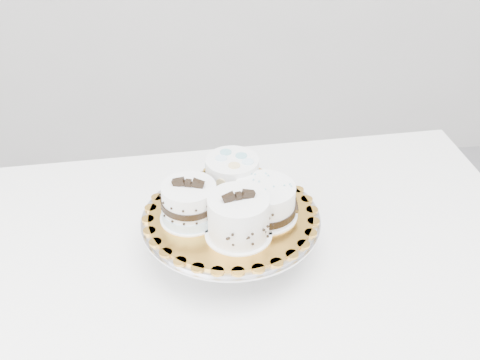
{
  "coord_description": "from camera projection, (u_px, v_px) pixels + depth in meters",
  "views": [
    {
      "loc": [
        -0.04,
        -0.6,
        1.51
      ],
      "look_at": [
        0.04,
        0.26,
        0.91
      ],
      "focal_mm": 45.0,
      "sensor_mm": 36.0,
      "label": 1
    }
  ],
  "objects": [
    {
      "name": "cake_banded",
      "position": [
        189.0,
        203.0,
        1.06
      ],
      "size": [
        0.12,
        0.12,
        0.09
      ],
      "rotation": [
        0.0,
        0.0,
        -0.24
      ],
      "color": "white",
      "rests_on": "cake_board"
    },
    {
      "name": "cake_ribbon",
      "position": [
        265.0,
        202.0,
        1.07
      ],
      "size": [
        0.13,
        0.12,
        0.07
      ],
      "rotation": [
        0.0,
        0.0,
        -0.03
      ],
      "color": "white",
      "rests_on": "cake_board"
    },
    {
      "name": "cake_board",
      "position": [
        231.0,
        215.0,
        1.09
      ],
      "size": [
        0.39,
        0.39,
        0.0
      ],
      "primitive_type": "cylinder",
      "rotation": [
        0.0,
        0.0,
        0.41
      ],
      "color": "orange",
      "rests_on": "cake_stand"
    },
    {
      "name": "cake_stand",
      "position": [
        231.0,
        228.0,
        1.11
      ],
      "size": [
        0.33,
        0.33,
        0.09
      ],
      "color": "gray",
      "rests_on": "table"
    },
    {
      "name": "cake_dots",
      "position": [
        232.0,
        175.0,
        1.13
      ],
      "size": [
        0.12,
        0.12,
        0.07
      ],
      "rotation": [
        0.0,
        0.0,
        -0.29
      ],
      "color": "white",
      "rests_on": "cake_board"
    },
    {
      "name": "cake_swirl",
      "position": [
        239.0,
        218.0,
        1.02
      ],
      "size": [
        0.13,
        0.13,
        0.09
      ],
      "rotation": [
        0.0,
        0.0,
        0.22
      ],
      "color": "white",
      "rests_on": "cake_board"
    },
    {
      "name": "table",
      "position": [
        237.0,
        289.0,
        1.17
      ],
      "size": [
        1.24,
        0.87,
        0.75
      ],
      "rotation": [
        0.0,
        0.0,
        0.07
      ],
      "color": "white",
      "rests_on": "floor"
    }
  ]
}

